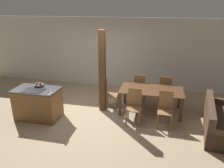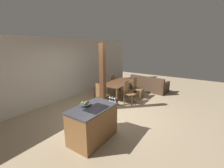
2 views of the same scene
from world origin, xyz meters
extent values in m
plane|color=#9E896B|center=(0.00, 0.00, 0.00)|extent=(16.00, 16.00, 0.00)
cube|color=beige|center=(0.00, 2.58, 1.35)|extent=(11.20, 0.08, 2.70)
cube|color=brown|center=(-1.42, -0.54, 0.43)|extent=(1.23, 0.71, 0.86)
cube|color=#38383D|center=(-1.42, -0.54, 0.88)|extent=(1.27, 0.75, 0.04)
cube|color=black|center=(-1.42, -0.68, 0.91)|extent=(0.56, 0.40, 0.01)
cylinder|color=#383D47|center=(-1.45, -0.33, 0.94)|extent=(0.28, 0.28, 0.05)
sphere|color=red|center=(-1.39, -0.35, 0.99)|extent=(0.08, 0.08, 0.08)
sphere|color=gold|center=(-1.47, -0.28, 0.98)|extent=(0.07, 0.07, 0.07)
sphere|color=#3D8E38|center=(-1.49, -0.38, 0.99)|extent=(0.08, 0.08, 0.08)
cylinder|color=silver|center=(-0.86, -0.85, 0.91)|extent=(0.06, 0.06, 0.00)
cylinder|color=silver|center=(-0.86, -0.85, 0.96)|extent=(0.01, 0.01, 0.09)
cone|color=silver|center=(-0.86, -0.85, 1.04)|extent=(0.06, 0.06, 0.06)
cylinder|color=silver|center=(-0.86, -0.77, 0.91)|extent=(0.06, 0.06, 0.00)
cylinder|color=silver|center=(-0.86, -0.77, 0.96)|extent=(0.01, 0.01, 0.09)
cone|color=silver|center=(-0.86, -0.77, 1.04)|extent=(0.06, 0.06, 0.06)
cylinder|color=silver|center=(-0.86, -0.69, 0.91)|extent=(0.06, 0.06, 0.00)
cylinder|color=silver|center=(-0.86, -0.69, 0.96)|extent=(0.01, 0.01, 0.09)
cone|color=silver|center=(-0.86, -0.69, 1.04)|extent=(0.06, 0.06, 0.06)
cube|color=#51331E|center=(1.73, 0.57, 0.73)|extent=(1.87, 1.01, 0.03)
cube|color=#51331E|center=(0.86, 0.13, 0.36)|extent=(0.07, 0.07, 0.71)
cube|color=#51331E|center=(2.60, 0.13, 0.36)|extent=(0.07, 0.07, 0.71)
cube|color=#51331E|center=(0.86, 1.01, 0.36)|extent=(0.07, 0.07, 0.71)
cube|color=#51331E|center=(2.60, 1.01, 0.36)|extent=(0.07, 0.07, 0.71)
cube|color=brown|center=(1.31, -0.23, 0.43)|extent=(0.40, 0.40, 0.02)
cube|color=brown|center=(1.31, -0.04, 0.70)|extent=(0.38, 0.02, 0.52)
cube|color=brown|center=(1.13, -0.41, 0.21)|extent=(0.04, 0.04, 0.42)
cube|color=brown|center=(1.49, -0.41, 0.21)|extent=(0.04, 0.04, 0.42)
cube|color=brown|center=(1.13, -0.05, 0.21)|extent=(0.04, 0.04, 0.42)
cube|color=brown|center=(1.49, -0.05, 0.21)|extent=(0.04, 0.04, 0.42)
cube|color=brown|center=(2.15, -0.23, 0.43)|extent=(0.40, 0.40, 0.02)
cube|color=brown|center=(2.15, -0.04, 0.70)|extent=(0.38, 0.02, 0.52)
cube|color=brown|center=(1.98, -0.41, 0.21)|extent=(0.04, 0.04, 0.42)
cube|color=brown|center=(2.33, -0.41, 0.21)|extent=(0.04, 0.04, 0.42)
cube|color=brown|center=(1.98, -0.05, 0.21)|extent=(0.04, 0.04, 0.42)
cube|color=brown|center=(2.33, -0.05, 0.21)|extent=(0.04, 0.04, 0.42)
cube|color=brown|center=(1.31, 1.38, 0.43)|extent=(0.40, 0.40, 0.02)
cube|color=brown|center=(1.31, 1.19, 0.70)|extent=(0.38, 0.02, 0.52)
cube|color=brown|center=(1.49, 1.55, 0.21)|extent=(0.04, 0.04, 0.42)
cube|color=brown|center=(1.13, 1.55, 0.21)|extent=(0.04, 0.04, 0.42)
cube|color=brown|center=(1.49, 1.20, 0.21)|extent=(0.04, 0.04, 0.42)
cube|color=brown|center=(1.13, 1.20, 0.21)|extent=(0.04, 0.04, 0.42)
cube|color=brown|center=(2.15, 1.38, 0.43)|extent=(0.40, 0.40, 0.02)
cube|color=brown|center=(2.15, 1.19, 0.70)|extent=(0.38, 0.02, 0.52)
cube|color=brown|center=(2.33, 1.55, 0.21)|extent=(0.04, 0.04, 0.42)
cube|color=brown|center=(1.98, 1.55, 0.21)|extent=(0.04, 0.04, 0.42)
cube|color=brown|center=(2.33, 1.20, 0.21)|extent=(0.04, 0.04, 0.42)
cube|color=brown|center=(1.98, 1.20, 0.21)|extent=(0.04, 0.04, 0.42)
cube|color=brown|center=(0.50, 0.57, 0.43)|extent=(0.40, 0.40, 0.02)
cube|color=brown|center=(0.31, 0.57, 0.70)|extent=(0.02, 0.38, 0.52)
cube|color=brown|center=(0.67, 0.40, 0.21)|extent=(0.04, 0.04, 0.42)
cube|color=brown|center=(0.67, 0.75, 0.21)|extent=(0.04, 0.04, 0.42)
cube|color=brown|center=(0.32, 0.40, 0.21)|extent=(0.04, 0.04, 0.42)
cube|color=brown|center=(0.32, 0.75, 0.21)|extent=(0.04, 0.04, 0.42)
cube|color=#473323|center=(3.59, -0.24, 0.23)|extent=(1.08, 2.00, 0.46)
cube|color=#473323|center=(3.26, -0.19, 0.63)|extent=(0.42, 1.91, 0.35)
cube|color=#473323|center=(3.71, 0.64, 0.30)|extent=(0.84, 0.25, 0.60)
cube|color=#4C2D19|center=(0.26, 0.39, 1.24)|extent=(0.18, 0.18, 2.47)
camera|label=1|loc=(1.92, -5.64, 3.13)|focal=35.00mm
camera|label=2|loc=(-4.03, -2.85, 2.40)|focal=24.00mm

